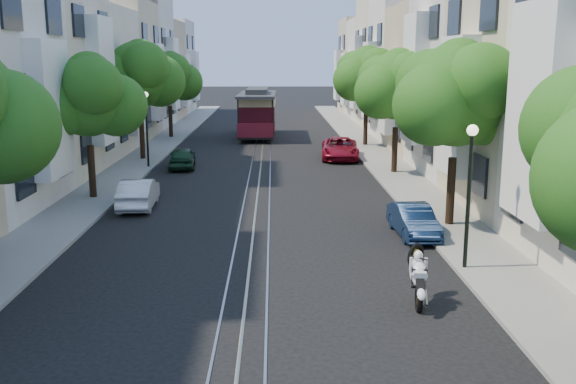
{
  "coord_description": "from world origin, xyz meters",
  "views": [
    {
      "loc": [
        0.73,
        -13.74,
        6.1
      ],
      "look_at": [
        1.21,
        7.12,
        1.73
      ],
      "focal_mm": 40.0,
      "sensor_mm": 36.0,
      "label": 1
    }
  ],
  "objects": [
    {
      "name": "lamp_east",
      "position": [
        6.3,
        4.0,
        2.85
      ],
      "size": [
        0.32,
        0.32,
        4.16
      ],
      "color": "black",
      "rests_on": "ground"
    },
    {
      "name": "parked_car_e_mid",
      "position": [
        5.6,
        7.77,
        0.55
      ],
      "size": [
        1.36,
        3.42,
        1.11
      ],
      "primitive_type": "imported",
      "rotation": [
        0.0,
        0.0,
        0.05
      ],
      "color": "#0B1C39",
      "rests_on": "ground"
    },
    {
      "name": "tree_w_d",
      "position": [
        -7.14,
        35.98,
        4.6
      ],
      "size": [
        4.84,
        3.99,
        6.52
      ],
      "color": "black",
      "rests_on": "ground"
    },
    {
      "name": "sidewalk_east",
      "position": [
        7.25,
        28.0,
        0.06
      ],
      "size": [
        2.5,
        80.0,
        0.12
      ],
      "primitive_type": "cube",
      "color": "gray",
      "rests_on": "ground"
    },
    {
      "name": "rail_right",
      "position": [
        0.55,
        28.0,
        0.01
      ],
      "size": [
        0.06,
        80.0,
        0.02
      ],
      "primitive_type": "cube",
      "color": "gray",
      "rests_on": "ground"
    },
    {
      "name": "parked_car_w_far",
      "position": [
        -4.4,
        22.01,
        0.6
      ],
      "size": [
        1.73,
        3.65,
        1.2
      ],
      "primitive_type": "imported",
      "rotation": [
        0.0,
        0.0,
        3.23
      ],
      "color": "#163820",
      "rests_on": "ground"
    },
    {
      "name": "ground",
      "position": [
        0.0,
        28.0,
        0.0
      ],
      "size": [
        200.0,
        200.0,
        0.0
      ],
      "primitive_type": "plane",
      "color": "black",
      "rests_on": "ground"
    },
    {
      "name": "cable_car",
      "position": [
        -0.5,
        36.54,
        2.05
      ],
      "size": [
        2.95,
        9.03,
        3.46
      ],
      "rotation": [
        0.0,
        0.0,
        -0.02
      ],
      "color": "black",
      "rests_on": "ground"
    },
    {
      "name": "sportbike_rider",
      "position": [
        4.33,
        1.43,
        0.8
      ],
      "size": [
        0.6,
        1.72,
        1.49
      ],
      "rotation": [
        0.0,
        0.0,
        -0.11
      ],
      "color": "black",
      "rests_on": "ground"
    },
    {
      "name": "parked_car_w_mid",
      "position": [
        -4.86,
        12.32,
        0.61
      ],
      "size": [
        1.5,
        3.79,
        1.23
      ],
      "primitive_type": "imported",
      "rotation": [
        0.0,
        0.0,
        3.19
      ],
      "color": "silver",
      "rests_on": "ground"
    },
    {
      "name": "tree_w_c",
      "position": [
        -7.14,
        24.98,
        5.07
      ],
      "size": [
        5.13,
        4.28,
        7.09
      ],
      "color": "black",
      "rests_on": "ground"
    },
    {
      "name": "rail_slot",
      "position": [
        0.0,
        28.0,
        0.01
      ],
      "size": [
        0.06,
        80.0,
        0.02
      ],
      "primitive_type": "cube",
      "color": "gray",
      "rests_on": "ground"
    },
    {
      "name": "parked_car_e_far",
      "position": [
        4.81,
        25.16,
        0.66
      ],
      "size": [
        2.55,
        4.91,
        1.32
      ],
      "primitive_type": "imported",
      "rotation": [
        0.0,
        0.0,
        -0.08
      ],
      "color": "maroon",
      "rests_on": "ground"
    },
    {
      "name": "tree_w_b",
      "position": [
        -7.14,
        13.98,
        4.4
      ],
      "size": [
        4.72,
        3.87,
        6.27
      ],
      "color": "black",
      "rests_on": "ground"
    },
    {
      "name": "tree_e_b",
      "position": [
        7.26,
        8.98,
        4.73
      ],
      "size": [
        4.93,
        4.08,
        6.68
      ],
      "color": "black",
      "rests_on": "ground"
    },
    {
      "name": "tree_e_d",
      "position": [
        7.26,
        30.98,
        4.87
      ],
      "size": [
        5.01,
        4.16,
        6.85
      ],
      "color": "black",
      "rests_on": "ground"
    },
    {
      "name": "lamp_west",
      "position": [
        -6.3,
        22.0,
        2.85
      ],
      "size": [
        0.32,
        0.32,
        4.16
      ],
      "color": "black",
      "rests_on": "ground"
    },
    {
      "name": "rail_left",
      "position": [
        -0.55,
        28.0,
        0.01
      ],
      "size": [
        0.06,
        80.0,
        0.02
      ],
      "primitive_type": "cube",
      "color": "gray",
      "rests_on": "ground"
    },
    {
      "name": "lane_line",
      "position": [
        0.0,
        28.0,
        0.0
      ],
      "size": [
        0.08,
        80.0,
        0.01
      ],
      "primitive_type": "cube",
      "color": "tan",
      "rests_on": "ground"
    },
    {
      "name": "townhouses_west",
      "position": [
        -11.87,
        27.91,
        5.08
      ],
      "size": [
        7.75,
        72.0,
        11.76
      ],
      "color": "silver",
      "rests_on": "ground"
    },
    {
      "name": "sidewalk_west",
      "position": [
        -7.25,
        28.0,
        0.06
      ],
      "size": [
        2.5,
        80.0,
        0.12
      ],
      "primitive_type": "cube",
      "color": "gray",
      "rests_on": "ground"
    },
    {
      "name": "townhouses_east",
      "position": [
        11.87,
        27.91,
        5.18
      ],
      "size": [
        7.75,
        72.0,
        12.0
      ],
      "color": "beige",
      "rests_on": "ground"
    },
    {
      "name": "tree_e_c",
      "position": [
        7.26,
        19.98,
        4.6
      ],
      "size": [
        4.84,
        3.99,
        6.52
      ],
      "color": "black",
      "rests_on": "ground"
    }
  ]
}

